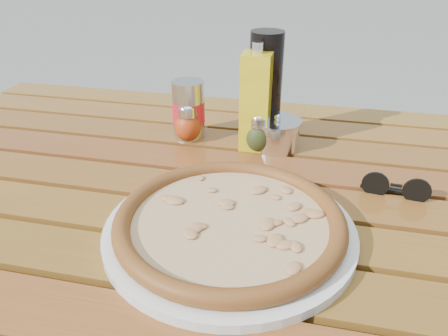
% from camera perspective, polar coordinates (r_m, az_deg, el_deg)
% --- Properties ---
extents(table, '(1.40, 0.90, 0.75)m').
position_cam_1_polar(table, '(0.78, -0.33, -7.51)').
color(table, '#371E0C').
rests_on(table, ground).
extents(plate, '(0.44, 0.44, 0.01)m').
position_cam_1_polar(plate, '(0.63, 0.74, -8.08)').
color(plate, silver).
rests_on(plate, table).
extents(pizza, '(0.34, 0.34, 0.03)m').
position_cam_1_polar(pizza, '(0.62, 0.75, -6.92)').
color(pizza, beige).
rests_on(pizza, plate).
extents(pepper_shaker, '(0.07, 0.07, 0.08)m').
position_cam_1_polar(pepper_shaker, '(0.90, -4.74, 5.88)').
color(pepper_shaker, '#B73D14').
rests_on(pepper_shaker, table).
extents(oregano_shaker, '(0.06, 0.06, 0.08)m').
position_cam_1_polar(oregano_shaker, '(0.86, 4.59, 4.63)').
color(oregano_shaker, '#353F19').
rests_on(oregano_shaker, table).
extents(dark_bottle, '(0.09, 0.09, 0.22)m').
position_cam_1_polar(dark_bottle, '(0.89, 5.41, 10.42)').
color(dark_bottle, black).
rests_on(dark_bottle, table).
extents(soda_can, '(0.08, 0.08, 0.12)m').
position_cam_1_polar(soda_can, '(0.91, -4.65, 7.55)').
color(soda_can, silver).
rests_on(soda_can, table).
extents(olive_oil_cruet, '(0.06, 0.06, 0.21)m').
position_cam_1_polar(olive_oil_cruet, '(0.85, 4.17, 8.63)').
color(olive_oil_cruet, gold).
rests_on(olive_oil_cruet, table).
extents(parmesan_tin, '(0.12, 0.12, 0.07)m').
position_cam_1_polar(parmesan_tin, '(0.88, 6.90, 4.53)').
color(parmesan_tin, silver).
rests_on(parmesan_tin, table).
extents(sunglasses, '(0.11, 0.03, 0.04)m').
position_cam_1_polar(sunglasses, '(0.77, 21.50, -2.45)').
color(sunglasses, black).
rests_on(sunglasses, table).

